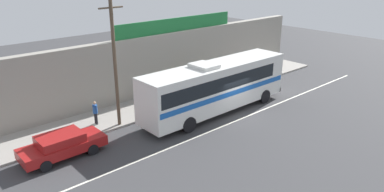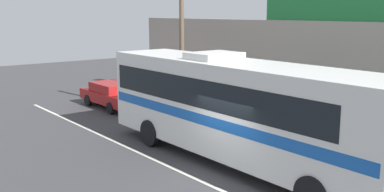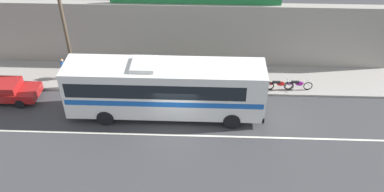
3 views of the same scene
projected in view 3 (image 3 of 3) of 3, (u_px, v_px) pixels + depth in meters
ground_plane at (176, 126)px, 24.51m from camera, size 70.00×70.00×0.00m
sidewalk_slab at (181, 78)px, 28.65m from camera, size 30.00×3.60×0.14m
storefront_facade at (183, 35)px, 28.99m from camera, size 30.00×0.70×4.80m
road_center_stripe at (175, 135)px, 23.86m from camera, size 30.00×0.14×0.01m
intercity_bus at (164, 87)px, 24.29m from camera, size 12.01×2.66×3.78m
parked_car at (3, 90)px, 26.29m from camera, size 4.53×1.91×1.37m
utility_pole at (66, 33)px, 25.17m from camera, size 1.60×0.22×8.08m
motorcycle_orange at (298, 84)px, 27.15m from camera, size 1.95×0.56×0.94m
motorcycle_green at (259, 84)px, 27.13m from camera, size 1.97×0.56×0.94m
motorcycle_blue at (279, 84)px, 27.14m from camera, size 1.95×0.56×0.94m
pedestrian_far_right at (204, 71)px, 27.54m from camera, size 0.30×0.48×1.65m
pedestrian_by_curb at (63, 67)px, 27.98m from camera, size 0.30×0.48×1.57m
pedestrian_far_left at (186, 66)px, 28.07m from camera, size 0.30×0.48×1.64m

